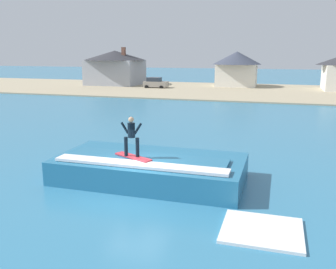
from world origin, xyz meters
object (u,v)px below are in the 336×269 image
(house_with_chimney, at_px, (115,66))
(car_near_shore, at_px, (155,83))
(surfboard, at_px, (133,157))
(house_small_cottage, at_px, (237,66))
(surfer, at_px, (131,134))
(wave_crest, at_px, (150,168))
(tree_tall_bare, at_px, (120,65))

(house_with_chimney, bearing_deg, car_near_shore, -23.44)
(house_with_chimney, bearing_deg, surfboard, -64.09)
(surfboard, relative_size, house_small_cottage, 0.24)
(surfer, relative_size, car_near_shore, 0.45)
(wave_crest, relative_size, car_near_shore, 2.18)
(wave_crest, height_order, car_near_shore, car_near_shore)
(house_small_cottage, height_order, tree_tall_bare, house_small_cottage)
(car_near_shore, distance_m, tree_tall_bare, 7.78)
(surfboard, relative_size, car_near_shore, 0.51)
(wave_crest, height_order, surfboard, surfboard)
(wave_crest, bearing_deg, house_small_cottage, 92.14)
(surfboard, distance_m, tree_tall_bare, 49.15)
(wave_crest, bearing_deg, car_near_shore, 108.64)
(house_with_chimney, relative_size, tree_tall_bare, 2.18)
(wave_crest, height_order, house_small_cottage, house_small_cottage)
(surfer, bearing_deg, house_with_chimney, 115.85)
(house_with_chimney, bearing_deg, surfer, -64.15)
(surfboard, xyz_separation_m, house_with_chimney, (-22.66, 46.65, 2.24))
(surfboard, height_order, car_near_shore, car_near_shore)
(house_small_cottage, xyz_separation_m, tree_tall_bare, (-19.45, -4.55, 0.19))
(surfer, distance_m, tree_tall_bare, 49.12)
(surfboard, relative_size, house_with_chimney, 0.18)
(surfboard, xyz_separation_m, surfer, (-0.04, -0.03, 1.01))
(surfer, bearing_deg, house_small_cottage, 91.41)
(car_near_shore, xyz_separation_m, tree_tall_bare, (-7.04, 1.76, 2.80))
(surfboard, bearing_deg, tree_tall_bare, 114.94)
(car_near_shore, relative_size, house_with_chimney, 0.35)
(surfboard, distance_m, house_small_cottage, 49.13)
(car_near_shore, bearing_deg, surfer, -72.35)
(surfer, height_order, tree_tall_bare, tree_tall_bare)
(wave_crest, relative_size, surfboard, 4.26)
(surfboard, xyz_separation_m, tree_tall_bare, (-20.70, 44.51, 2.50))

